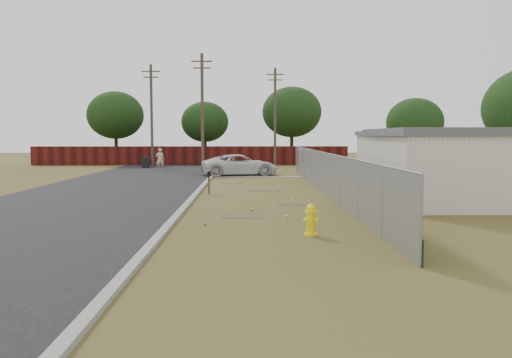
{
  "coord_description": "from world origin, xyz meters",
  "views": [
    {
      "loc": [
        -0.58,
        -22.34,
        2.81
      ],
      "look_at": [
        -0.23,
        -2.75,
        1.1
      ],
      "focal_mm": 35.0,
      "sensor_mm": 36.0,
      "label": 1
    }
  ],
  "objects_px": {
    "pickup_truck": "(240,165)",
    "pedestrian": "(160,159)",
    "mailbox": "(209,176)",
    "trash_bin": "(145,162)",
    "fire_hydrant": "(311,220)"
  },
  "relations": [
    {
      "from": "fire_hydrant",
      "to": "mailbox",
      "type": "xyz_separation_m",
      "value": [
        -3.63,
        9.99,
        0.45
      ]
    },
    {
      "from": "fire_hydrant",
      "to": "mailbox",
      "type": "relative_size",
      "value": 0.83
    },
    {
      "from": "fire_hydrant",
      "to": "mailbox",
      "type": "height_order",
      "value": "mailbox"
    },
    {
      "from": "pickup_truck",
      "to": "pedestrian",
      "type": "height_order",
      "value": "pedestrian"
    },
    {
      "from": "mailbox",
      "to": "pickup_truck",
      "type": "relative_size",
      "value": 0.21
    },
    {
      "from": "mailbox",
      "to": "pedestrian",
      "type": "bearing_deg",
      "value": 107.62
    },
    {
      "from": "pickup_truck",
      "to": "pedestrian",
      "type": "bearing_deg",
      "value": 40.66
    },
    {
      "from": "mailbox",
      "to": "trash_bin",
      "type": "relative_size",
      "value": 1.21
    },
    {
      "from": "fire_hydrant",
      "to": "mailbox",
      "type": "bearing_deg",
      "value": 109.97
    },
    {
      "from": "pedestrian",
      "to": "mailbox",
      "type": "bearing_deg",
      "value": 99.15
    },
    {
      "from": "pedestrian",
      "to": "fire_hydrant",
      "type": "bearing_deg",
      "value": 100.06
    },
    {
      "from": "pickup_truck",
      "to": "trash_bin",
      "type": "height_order",
      "value": "pickup_truck"
    },
    {
      "from": "pedestrian",
      "to": "pickup_truck",
      "type": "bearing_deg",
      "value": 133.92
    },
    {
      "from": "mailbox",
      "to": "trash_bin",
      "type": "height_order",
      "value": "mailbox"
    },
    {
      "from": "mailbox",
      "to": "pickup_truck",
      "type": "height_order",
      "value": "pickup_truck"
    }
  ]
}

